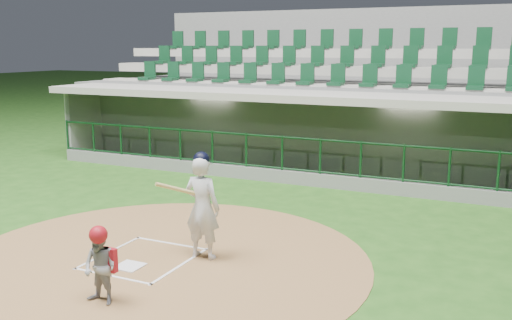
{
  "coord_description": "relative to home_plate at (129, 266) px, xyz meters",
  "views": [
    {
      "loc": [
        5.72,
        -7.93,
        3.62
      ],
      "look_at": [
        0.79,
        2.6,
        1.3
      ],
      "focal_mm": 40.0,
      "sensor_mm": 36.0,
      "label": 1
    }
  ],
  "objects": [
    {
      "name": "catcher",
      "position": [
        0.5,
        -1.27,
        0.56
      ],
      "size": [
        0.55,
        0.44,
        1.16
      ],
      "color": "gray",
      "rests_on": "dirt_circle"
    },
    {
      "name": "batter_box_chalk",
      "position": [
        0.0,
        0.4,
        -0.0
      ],
      "size": [
        1.55,
        1.8,
        0.01
      ],
      "color": "silver",
      "rests_on": "ground"
    },
    {
      "name": "seating_deck",
      "position": [
        0.0,
        11.61,
        1.4
      ],
      "size": [
        17.0,
        6.72,
        5.15
      ],
      "color": "slate",
      "rests_on": "ground"
    },
    {
      "name": "home_plate",
      "position": [
        0.0,
        0.0,
        0.0
      ],
      "size": [
        0.43,
        0.43,
        0.02
      ],
      "primitive_type": "cube",
      "color": "white",
      "rests_on": "dirt_circle"
    },
    {
      "name": "dugout_structure",
      "position": [
        0.21,
        8.52,
        0.94
      ],
      "size": [
        16.4,
        3.7,
        3.0
      ],
      "color": "slate",
      "rests_on": "ground"
    },
    {
      "name": "ground",
      "position": [
        0.0,
        0.7,
        -0.02
      ],
      "size": [
        120.0,
        120.0,
        0.0
      ],
      "primitive_type": "plane",
      "color": "#214F16",
      "rests_on": "ground"
    },
    {
      "name": "dirt_circle",
      "position": [
        0.3,
        0.5,
        -0.02
      ],
      "size": [
        7.2,
        7.2,
        0.01
      ],
      "primitive_type": "cylinder",
      "color": "brown",
      "rests_on": "ground"
    },
    {
      "name": "batter",
      "position": [
        0.89,
        0.9,
        0.93
      ],
      "size": [
        0.87,
        0.86,
        1.88
      ],
      "color": "silver",
      "rests_on": "dirt_circle"
    }
  ]
}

